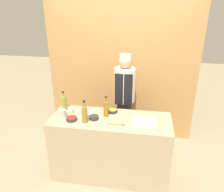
{
  "coord_description": "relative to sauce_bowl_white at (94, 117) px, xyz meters",
  "views": [
    {
      "loc": [
        0.44,
        -2.55,
        2.36
      ],
      "look_at": [
        0.0,
        0.13,
        1.2
      ],
      "focal_mm": 35.0,
      "sensor_mm": 36.0,
      "label": 1
    }
  ],
  "objects": [
    {
      "name": "ground_plane",
      "position": [
        0.22,
        0.04,
        -0.95
      ],
      "size": [
        14.0,
        14.0,
        0.0
      ],
      "primitive_type": "plane",
      "color": "tan"
    },
    {
      "name": "cabinet_wall",
      "position": [
        0.22,
        1.23,
        0.25
      ],
      "size": [
        2.61,
        0.18,
        2.4
      ],
      "color": "#B7844C",
      "rests_on": "ground_plane"
    },
    {
      "name": "counter",
      "position": [
        0.22,
        0.04,
        -0.49
      ],
      "size": [
        1.63,
        0.63,
        0.92
      ],
      "color": "tan",
      "rests_on": "ground_plane"
    },
    {
      "name": "sauce_bowl_white",
      "position": [
        0.0,
        0.0,
        0.0
      ],
      "size": [
        0.12,
        0.12,
        0.05
      ],
      "color": "#2D2D2D",
      "rests_on": "counter"
    },
    {
      "name": "sauce_bowl_red",
      "position": [
        -0.29,
        -0.08,
        -0.0
      ],
      "size": [
        0.14,
        0.14,
        0.04
      ],
      "color": "#2D2D2D",
      "rests_on": "counter"
    },
    {
      "name": "sauce_bowl_yellow",
      "position": [
        0.22,
        0.24,
        -0.0
      ],
      "size": [
        0.14,
        0.14,
        0.04
      ],
      "color": "#2D2D2D",
      "rests_on": "counter"
    },
    {
      "name": "cutting_board",
      "position": [
        0.67,
        0.02,
        -0.02
      ],
      "size": [
        0.29,
        0.25,
        0.02
      ],
      "color": "white",
      "rests_on": "counter"
    },
    {
      "name": "bottle_amber",
      "position": [
        0.14,
        0.11,
        0.09
      ],
      "size": [
        0.07,
        0.07,
        0.3
      ],
      "color": "#9E661E",
      "rests_on": "counter"
    },
    {
      "name": "bottle_vinegar",
      "position": [
        -0.1,
        -0.1,
        0.09
      ],
      "size": [
        0.08,
        0.08,
        0.31
      ],
      "color": "olive",
      "rests_on": "counter"
    },
    {
      "name": "bottle_oil",
      "position": [
        -0.49,
        0.21,
        0.08
      ],
      "size": [
        0.08,
        0.08,
        0.28
      ],
      "color": "olive",
      "rests_on": "counter"
    },
    {
      "name": "cup_steel",
      "position": [
        -0.43,
        0.01,
        0.02
      ],
      "size": [
        0.08,
        0.08,
        0.1
      ],
      "color": "#B7B7BC",
      "rests_on": "counter"
    },
    {
      "name": "cup_cream",
      "position": [
        -0.37,
        0.11,
        0.02
      ],
      "size": [
        0.07,
        0.07,
        0.09
      ],
      "color": "silver",
      "rests_on": "counter"
    },
    {
      "name": "wooden_spoon",
      "position": [
        0.34,
        -0.1,
        -0.02
      ],
      "size": [
        0.23,
        0.04,
        0.02
      ],
      "color": "#B2844C",
      "rests_on": "counter"
    },
    {
      "name": "chef_center",
      "position": [
        0.32,
        0.78,
        -0.05
      ],
      "size": [
        0.34,
        0.34,
        1.64
      ],
      "color": "#28282D",
      "rests_on": "ground_plane"
    }
  ]
}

